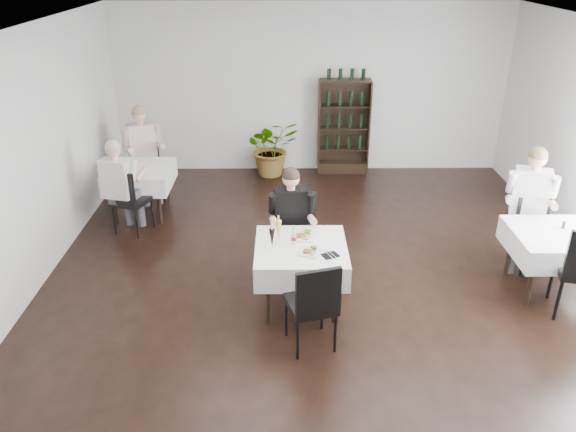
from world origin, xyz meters
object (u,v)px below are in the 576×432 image
Objects in this scene: main_table at (301,257)px; diner_main at (291,217)px; wine_shelf at (344,128)px; potted_tree at (272,147)px.

diner_main is at bearing 99.09° from main_table.
wine_shelf reaches higher than diner_main.
wine_shelf is 1.21× the size of diner_main.
potted_tree is at bearing 94.86° from diner_main.
diner_main is at bearing -105.12° from wine_shelf.
potted_tree is at bearing -174.99° from wine_shelf.
potted_tree is 0.72× the size of diner_main.
wine_shelf reaches higher than potted_tree.
main_table is (-0.90, -4.31, -0.23)m from wine_shelf.
wine_shelf is at bearing 5.01° from potted_tree.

